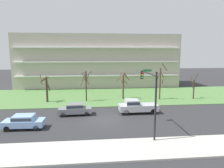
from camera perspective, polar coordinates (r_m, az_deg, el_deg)
ground at (r=25.57m, az=-2.19°, el=-10.27°), size 160.00×160.00×0.00m
sidewalk_curb_near at (r=18.19m, az=-0.64°, el=-18.36°), size 80.00×4.00×0.15m
grass_lawn_strip at (r=39.04m, az=-3.38°, el=-3.44°), size 80.00×16.00×0.08m
apartment_building at (r=51.15m, az=-4.00°, el=6.65°), size 39.00×10.93×12.72m
tree_far_left at (r=35.46m, az=-18.29°, el=-1.10°), size 1.68×2.28×4.78m
tree_left at (r=34.46m, az=-7.47°, el=-0.11°), size 2.04×1.87×5.28m
tree_center at (r=36.05m, az=3.24°, el=-0.06°), size 2.34×2.34×4.95m
tree_right at (r=36.55m, az=13.63°, el=0.51°), size 2.01×2.02×6.66m
tree_far_right at (r=39.16m, az=22.31°, el=-0.88°), size 1.37×1.32×4.66m
sedan_gray_near_left at (r=27.77m, az=-10.51°, el=-6.97°), size 4.48×2.01×1.57m
pickup_silver_center_left at (r=28.26m, az=7.05°, el=-6.29°), size 5.42×2.07×1.95m
sedan_blue_center_right at (r=24.61m, az=-23.90°, el=-9.70°), size 4.44×1.89×1.57m
traffic_signal_mast at (r=20.60m, az=10.83°, el=-1.89°), size 0.90×5.79×6.70m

